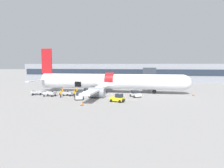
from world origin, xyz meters
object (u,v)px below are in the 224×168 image
object	(u,v)px
baggage_tug_mid	(118,98)
ground_crew_driver	(77,91)
ground_crew_loader_a	(63,91)
baggage_tug_spare	(88,92)
baggage_cart_queued	(50,94)
baggage_tug_lead	(135,94)
baggage_cart_loading	(69,93)
airplane	(108,82)
baggage_tug_rear	(79,96)
suitcase_on_tarmac_upright	(60,94)
ground_crew_supervisor	(61,94)
baggage_cart_empty	(37,93)
ground_crew_loader_b	(74,93)

from	to	relation	value
baggage_tug_mid	ground_crew_driver	size ratio (longest dim) A/B	1.98
ground_crew_loader_a	baggage_tug_spare	bearing A→B (deg)	-2.34
baggage_tug_spare	baggage_cart_queued	distance (m)	8.85
baggage_tug_lead	ground_crew_loader_a	world-z (taller)	ground_crew_loader_a
baggage_tug_mid	ground_crew_driver	world-z (taller)	baggage_tug_mid
baggage_cart_queued	ground_crew_loader_a	bearing A→B (deg)	66.86
baggage_tug_lead	baggage_tug_mid	distance (m)	7.56
baggage_tug_spare	baggage_cart_loading	bearing A→B (deg)	-157.39
baggage_cart_loading	ground_crew_loader_a	world-z (taller)	ground_crew_loader_a
airplane	baggage_tug_rear	size ratio (longest dim) A/B	12.48
baggage_tug_lead	baggage_tug_spare	world-z (taller)	baggage_tug_spare
baggage_tug_lead	ground_crew_loader_a	size ratio (longest dim) A/B	2.03
baggage_tug_lead	baggage_tug_rear	world-z (taller)	baggage_tug_lead
baggage_tug_rear	ground_crew_driver	size ratio (longest dim) A/B	2.06
airplane	baggage_tug_lead	bearing A→B (deg)	-38.54
suitcase_on_tarmac_upright	baggage_tug_mid	bearing A→B (deg)	-22.78
ground_crew_driver	ground_crew_supervisor	xyz separation A→B (m)	(-1.72, -5.86, 0.00)
baggage_cart_empty	ground_crew_supervisor	xyz separation A→B (m)	(7.46, -2.56, 0.33)
baggage_cart_empty	suitcase_on_tarmac_upright	world-z (taller)	baggage_cart_empty
ground_crew_loader_a	ground_crew_loader_b	world-z (taller)	ground_crew_loader_b
baggage_cart_empty	ground_crew_loader_a	xyz separation A→B (m)	(5.75, 2.35, 0.29)
baggage_cart_empty	ground_crew_loader_a	size ratio (longest dim) A/B	2.22
baggage_tug_spare	suitcase_on_tarmac_upright	distance (m)	6.87
baggage_cart_queued	suitcase_on_tarmac_upright	bearing A→B (deg)	55.31
baggage_cart_loading	ground_crew_loader_b	xyz separation A→B (m)	(2.12, -1.90, 0.38)
baggage_tug_spare	baggage_cart_empty	world-z (taller)	baggage_tug_spare
baggage_cart_loading	suitcase_on_tarmac_upright	size ratio (longest dim) A/B	6.15
baggage_tug_lead	baggage_tug_spare	bearing A→B (deg)	176.45
baggage_tug_rear	baggage_tug_spare	bearing A→B (deg)	89.36
ground_crew_driver	baggage_cart_loading	bearing A→B (deg)	-108.16
airplane	baggage_cart_empty	distance (m)	18.15
baggage_tug_lead	ground_crew_loader_a	bearing A→B (deg)	176.89
airplane	ground_crew_loader_a	size ratio (longest dim) A/B	26.96
baggage_tug_rear	baggage_cart_empty	world-z (taller)	baggage_tug_rear
baggage_cart_queued	baggage_cart_loading	bearing A→B (deg)	21.52
baggage_cart_queued	ground_crew_driver	distance (m)	6.74
baggage_tug_rear	ground_crew_supervisor	distance (m)	5.10
baggage_cart_empty	ground_crew_loader_b	distance (m)	10.45
baggage_tug_mid	baggage_tug_rear	bearing A→B (deg)	170.07
ground_crew_loader_a	suitcase_on_tarmac_upright	bearing A→B (deg)	-92.99
ground_crew_loader_a	ground_crew_supervisor	world-z (taller)	ground_crew_supervisor
baggage_tug_mid	baggage_tug_rear	size ratio (longest dim) A/B	0.96
baggage_tug_lead	baggage_cart_queued	xyz separation A→B (m)	(-19.78, -2.61, -0.04)
ground_crew_driver	ground_crew_supervisor	size ratio (longest dim) A/B	0.99
ground_crew_loader_a	baggage_tug_rear	bearing A→B (deg)	-44.08
airplane	baggage_tug_rear	distance (m)	12.35
baggage_tug_lead	suitcase_on_tarmac_upright	distance (m)	18.33
baggage_cart_queued	ground_crew_supervisor	world-z (taller)	ground_crew_supervisor
baggage_cart_queued	baggage_cart_empty	bearing A→B (deg)	163.50
ground_crew_driver	baggage_tug_lead	bearing A→B (deg)	-7.46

